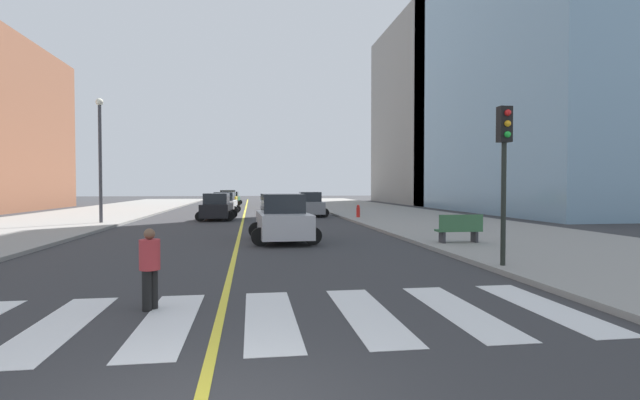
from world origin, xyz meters
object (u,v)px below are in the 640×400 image
Objects in this scene: car_green_second at (232,199)px; pedestrian_crossing at (150,265)px; car_silver_third at (283,219)px; car_white_sixth at (225,203)px; park_bench at (459,229)px; street_lamp at (100,150)px; fire_hydrant at (358,211)px; car_yellow_fifth at (228,199)px; car_black_nearest at (217,207)px; traffic_light_near_corner at (504,153)px; car_gray_fourth at (310,205)px.

car_green_second reaches higher than pedestrian_crossing.
car_silver_third reaches higher than car_white_sixth.
park_bench is 0.24× the size of street_lamp.
car_silver_third reaches higher than fire_hydrant.
car_yellow_fifth is at bearing 16.20° from park_bench.
pedestrian_crossing is 1.77× the size of fire_hydrant.
street_lamp reaches higher than pedestrian_crossing.
car_black_nearest reaches higher than park_bench.
car_yellow_fifth is 45.72m from pedestrian_crossing.
car_silver_third is 14.20m from fire_hydrant.
street_lamp reaches higher than car_green_second.
car_white_sixth is 0.95× the size of traffic_light_near_corner.
car_yellow_fifth is at bearing 114.93° from fire_hydrant.
car_white_sixth reaches higher than park_bench.
car_gray_fourth is 4.88× the size of fire_hydrant.
traffic_light_near_corner reaches higher than park_bench.
car_green_second is 5.21m from car_yellow_fifth.
traffic_light_near_corner is at bearing -76.33° from car_green_second.
car_yellow_fifth is at bearing -66.17° from car_gray_fourth.
traffic_light_near_corner is 2.83× the size of pedestrian_crossing.
pedestrian_crossing reaches higher than park_bench.
car_silver_third is 5.23× the size of fire_hydrant.
car_black_nearest is 19.35m from park_bench.
car_green_second is 18.55m from car_white_sixth.
car_gray_fourth is at bearing -103.34° from car_silver_third.
car_gray_fourth is at bearing -160.55° from pedestrian_crossing.
car_green_second is 4.29× the size of fire_hydrant.
car_green_second is at bearing 92.75° from car_black_nearest.
traffic_light_near_corner is 0.59× the size of street_lamp.
traffic_light_near_corner is 5.03× the size of fire_hydrant.
traffic_light_near_corner reaches higher than car_white_sixth.
car_silver_third is 10.13m from traffic_light_near_corner.
park_bench is 15.54m from fire_hydrant.
park_bench is at bearing 162.01° from pedestrian_crossing.
car_black_nearest is at bearing 175.94° from fire_hydrant.
traffic_light_near_corner reaches higher than car_gray_fourth.
car_silver_third reaches higher than car_green_second.
car_black_nearest is at bearing 26.96° from car_gray_fourth.
traffic_light_near_corner is (9.42, -21.49, 2.43)m from car_black_nearest.
car_silver_third is at bearing -54.72° from traffic_light_near_corner.
traffic_light_near_corner is (9.63, -42.73, 2.41)m from car_yellow_fifth.
car_silver_third reaches higher than pedestrian_crossing.
car_green_second is at bearing -146.78° from pedestrian_crossing.
car_yellow_fifth is 24.20m from fire_hydrant.
car_black_nearest is 8.38m from street_lamp.
car_black_nearest is at bearing -88.63° from car_yellow_fifth.
car_white_sixth is at bearing -31.84° from car_gray_fourth.
street_lamp reaches higher than traffic_light_near_corner.
park_bench is 2.02× the size of fire_hydrant.
car_gray_fourth is (6.96, -23.17, 0.11)m from car_green_second.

